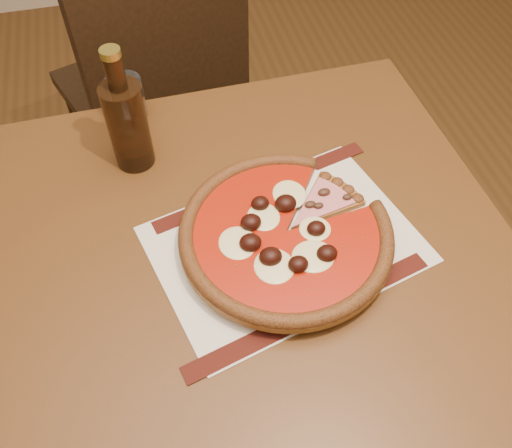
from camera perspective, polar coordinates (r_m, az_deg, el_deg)
The scene contains 8 objects.
table at distance 0.93m, azimuth 0.30°, elevation -5.92°, with size 0.82×0.82×0.75m.
chair_far at distance 1.54m, azimuth -10.31°, elevation 14.38°, with size 0.55×0.55×0.91m.
placemat at distance 0.85m, azimuth 3.08°, elevation -2.13°, with size 0.40×0.28×0.00m, color silver.
plate at distance 0.84m, azimuth 3.11°, elevation -1.73°, with size 0.31×0.31×0.02m, color white.
pizza at distance 0.83m, azimuth 3.15°, elevation -0.93°, with size 0.33×0.33×0.04m.
ham_slice at distance 0.88m, azimuth 6.83°, elevation 2.81°, with size 0.13×0.11×0.02m.
water_glass at distance 1.06m, azimuth -13.49°, elevation 12.66°, with size 0.07×0.07×0.08m, color white.
bottle at distance 0.94m, azimuth -13.42°, elevation 10.40°, with size 0.07×0.07×0.23m.
Camera 1 is at (-0.32, 0.33, 1.44)m, focal length 38.00 mm.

